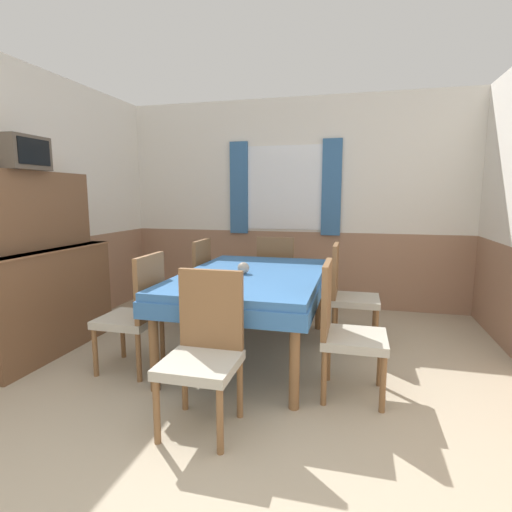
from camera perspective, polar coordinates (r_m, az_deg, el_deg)
The scene contains 12 objects.
wall_back at distance 5.13m, azimuth 5.27°, elevation 7.50°, with size 4.70×0.09×2.60m.
wall_left at distance 4.32m, azimuth -29.42°, elevation 6.11°, with size 0.05×4.22×2.60m.
dining_table at distance 3.50m, azimuth -0.58°, elevation -4.04°, with size 1.21×1.85×0.74m.
chair_right_far at distance 3.95m, azimuth 12.99°, elevation -4.92°, with size 0.44×0.44×0.95m.
chair_left_far at distance 4.29m, azimuth -9.21°, elevation -3.72°, with size 0.44×0.44×0.95m.
chair_head_window at distance 4.61m, azimuth 3.05°, elevation -2.77°, with size 0.44×0.44×0.95m.
chair_head_near at distance 2.51m, azimuth -7.40°, elevation -12.72°, with size 0.44×0.44×0.95m.
chair_left_near at distance 3.36m, azimuth -16.67°, elevation -7.47°, with size 0.44×0.44×0.95m.
chair_right_near at distance 2.90m, azimuth 12.44°, elevation -9.85°, with size 0.44×0.44×0.95m.
sideboard at distance 4.05m, azimuth -28.44°, elevation -2.69°, with size 0.46×1.38×1.62m.
tv at distance 3.88m, azimuth -30.65°, elevation 12.56°, with size 0.29×0.40×0.27m.
vase at distance 3.42m, azimuth -1.81°, elevation -1.73°, with size 0.10×0.10×0.10m.
Camera 1 is at (0.81, -1.22, 1.41)m, focal length 28.00 mm.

